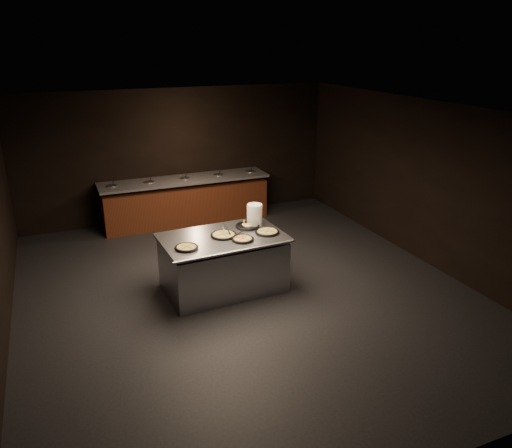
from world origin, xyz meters
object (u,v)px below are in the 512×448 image
object	(u,v)px
serving_counter	(223,264)
pan_cheese_whole	(224,235)
pan_veggie_whole	(187,247)
plate_stack	(255,215)

from	to	relation	value
serving_counter	pan_cheese_whole	world-z (taller)	pan_cheese_whole
serving_counter	pan_cheese_whole	size ratio (longest dim) A/B	4.81
pan_veggie_whole	pan_cheese_whole	world-z (taller)	same
pan_cheese_whole	plate_stack	bearing A→B (deg)	23.56
serving_counter	pan_veggie_whole	bearing A→B (deg)	-161.48
serving_counter	pan_cheese_whole	bearing A→B (deg)	15.82
plate_stack	pan_veggie_whole	world-z (taller)	plate_stack
serving_counter	pan_cheese_whole	xyz separation A→B (m)	(0.02, 0.01, 0.51)
pan_cheese_whole	pan_veggie_whole	bearing A→B (deg)	-158.74
serving_counter	plate_stack	size ratio (longest dim) A/B	5.61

